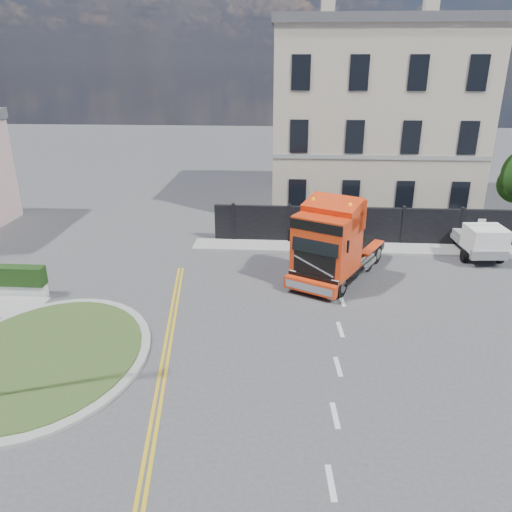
{
  "coord_description": "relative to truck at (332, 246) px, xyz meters",
  "views": [
    {
      "loc": [
        0.93,
        -16.6,
        9.21
      ],
      "look_at": [
        -0.32,
        2.19,
        1.8
      ],
      "focal_mm": 35.0,
      "sensor_mm": 36.0,
      "label": 1
    }
  ],
  "objects": [
    {
      "name": "traffic_island",
      "position": [
        -9.89,
        -7.01,
        -1.58
      ],
      "size": [
        6.8,
        6.8,
        0.17
      ],
      "color": "#979792",
      "rests_on": "ground"
    },
    {
      "name": "pavement_far",
      "position": [
        3.11,
        4.09,
        -1.6
      ],
      "size": [
        20.0,
        1.6,
        0.12
      ],
      "primitive_type": "cube",
      "color": "#979792",
      "rests_on": "ground"
    },
    {
      "name": "ground",
      "position": [
        -2.89,
        -4.01,
        -1.66
      ],
      "size": [
        120.0,
        120.0,
        0.0
      ],
      "primitive_type": "plane",
      "color": "#424244",
      "rests_on": "ground"
    },
    {
      "name": "georgian_building",
      "position": [
        3.11,
        12.49,
        4.12
      ],
      "size": [
        12.3,
        10.3,
        12.8
      ],
      "color": "beige",
      "rests_on": "ground"
    },
    {
      "name": "flatbed_pickup",
      "position": [
        7.53,
        3.16,
        -0.69
      ],
      "size": [
        2.0,
        4.42,
        1.8
      ],
      "rotation": [
        0.0,
        0.0,
        0.07
      ],
      "color": "gray",
      "rests_on": "ground"
    },
    {
      "name": "truck",
      "position": [
        0.0,
        0.0,
        0.0
      ],
      "size": [
        4.91,
        6.53,
        3.7
      ],
      "rotation": [
        0.0,
        0.0,
        -0.49
      ],
      "color": "black",
      "rests_on": "ground"
    },
    {
      "name": "hoarding_fence",
      "position": [
        3.66,
        4.99,
        -0.66
      ],
      "size": [
        18.8,
        0.25,
        2.0
      ],
      "color": "black",
      "rests_on": "ground"
    }
  ]
}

